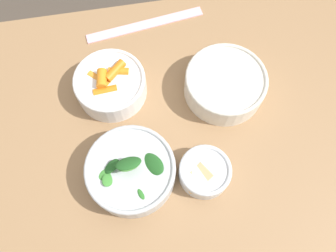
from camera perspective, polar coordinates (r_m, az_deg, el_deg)
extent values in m
plane|color=#4C4238|center=(1.50, 4.37, -12.88)|extent=(10.00, 10.00, 0.00)
cube|color=#99724C|center=(0.78, 8.29, -4.14)|extent=(1.30, 0.90, 0.03)
cube|color=olive|center=(1.34, -23.66, 2.77)|extent=(0.06, 0.06, 0.73)
cube|color=olive|center=(1.46, 25.70, 9.94)|extent=(0.06, 0.06, 0.73)
cylinder|color=white|center=(0.80, -9.89, 6.92)|extent=(0.17, 0.17, 0.06)
torus|color=white|center=(0.77, -10.24, 7.97)|extent=(0.17, 0.17, 0.01)
cylinder|color=orange|center=(0.79, -11.84, 7.78)|extent=(0.06, 0.06, 0.02)
cylinder|color=orange|center=(0.78, -8.77, 7.90)|extent=(0.05, 0.02, 0.02)
cylinder|color=orange|center=(0.77, -10.80, 5.91)|extent=(0.06, 0.03, 0.02)
cylinder|color=orange|center=(0.79, -10.44, 7.97)|extent=(0.04, 0.06, 0.02)
cylinder|color=orange|center=(0.77, -10.63, 4.77)|extent=(0.04, 0.05, 0.02)
cylinder|color=orange|center=(0.77, -10.74, 5.91)|extent=(0.04, 0.06, 0.02)
cylinder|color=orange|center=(0.78, -8.58, 9.38)|extent=(0.05, 0.03, 0.02)
cylinder|color=orange|center=(0.78, -9.23, 9.49)|extent=(0.06, 0.05, 0.02)
cylinder|color=orange|center=(0.77, -11.47, 8.10)|extent=(0.03, 0.05, 0.02)
cylinder|color=silver|center=(0.71, -6.41, -7.86)|extent=(0.19, 0.19, 0.06)
torus|color=silver|center=(0.68, -6.67, -7.26)|extent=(0.19, 0.19, 0.01)
ellipsoid|color=#4C933D|center=(0.66, -6.81, -6.76)|extent=(0.05, 0.04, 0.03)
ellipsoid|color=#235B23|center=(0.65, -6.94, -6.48)|extent=(0.06, 0.04, 0.03)
ellipsoid|color=#235B23|center=(0.68, -2.74, -6.62)|extent=(0.07, 0.07, 0.03)
ellipsoid|color=#3D8433|center=(0.69, -11.20, -8.78)|extent=(0.05, 0.05, 0.02)
ellipsoid|color=#3D8433|center=(0.69, -10.28, -8.94)|extent=(0.04, 0.05, 0.03)
ellipsoid|color=#235B23|center=(0.68, -9.77, -6.93)|extent=(0.04, 0.04, 0.04)
ellipsoid|color=#2D7028|center=(0.68, -4.27, -11.08)|extent=(0.03, 0.05, 0.04)
cylinder|color=silver|center=(0.80, 9.84, 7.10)|extent=(0.19, 0.19, 0.06)
torus|color=silver|center=(0.77, 10.20, 8.19)|extent=(0.19, 0.19, 0.01)
cylinder|color=#936042|center=(0.81, 9.73, 6.77)|extent=(0.18, 0.18, 0.03)
ellipsoid|color=#AD7551|center=(0.82, 14.27, 10.31)|extent=(0.01, 0.01, 0.01)
ellipsoid|color=#8E5B3D|center=(0.82, 12.33, 11.42)|extent=(0.01, 0.01, 0.01)
ellipsoid|color=#AD7551|center=(0.82, 14.67, 9.19)|extent=(0.01, 0.01, 0.01)
ellipsoid|color=#A36B4C|center=(0.78, 5.19, 8.04)|extent=(0.01, 0.01, 0.01)
ellipsoid|color=#A36B4C|center=(0.81, 7.79, 10.52)|extent=(0.01, 0.01, 0.01)
ellipsoid|color=#AD7551|center=(0.76, 4.66, 5.52)|extent=(0.01, 0.01, 0.01)
ellipsoid|color=#A36B4C|center=(0.78, 13.27, 6.26)|extent=(0.01, 0.01, 0.01)
ellipsoid|color=#A36B4C|center=(0.82, 10.50, 11.49)|extent=(0.01, 0.01, 0.01)
ellipsoid|color=#8E5B3D|center=(0.81, 13.40, 8.87)|extent=(0.01, 0.01, 0.01)
ellipsoid|color=#AD7551|center=(0.79, 10.71, 8.39)|extent=(0.01, 0.01, 0.01)
ellipsoid|color=#A36B4C|center=(0.80, 6.39, 10.46)|extent=(0.01, 0.01, 0.01)
ellipsoid|color=#AD7551|center=(0.77, 14.64, 3.87)|extent=(0.01, 0.01, 0.01)
cylinder|color=tan|center=(0.81, 10.70, 10.76)|extent=(0.03, 0.03, 0.01)
cylinder|color=tan|center=(0.76, 12.07, 3.93)|extent=(0.02, 0.02, 0.01)
cylinder|color=tan|center=(0.78, 5.03, 8.70)|extent=(0.03, 0.03, 0.01)
cylinder|color=#E0A88E|center=(0.79, 9.67, 8.69)|extent=(0.03, 0.03, 0.01)
cylinder|color=#E0A88E|center=(0.75, 11.03, 3.99)|extent=(0.03, 0.03, 0.01)
cylinder|color=silver|center=(0.72, 6.39, -8.01)|extent=(0.11, 0.11, 0.04)
torus|color=silver|center=(0.70, 6.58, -7.58)|extent=(0.11, 0.11, 0.01)
cube|color=tan|center=(0.71, 4.90, -9.24)|extent=(0.06, 0.06, 0.02)
cube|color=tan|center=(0.71, 6.49, -7.88)|extent=(0.07, 0.07, 0.02)
cube|color=tan|center=(0.71, 4.69, -6.84)|extent=(0.05, 0.05, 0.01)
cube|color=tan|center=(0.70, 5.51, -8.67)|extent=(0.06, 0.06, 0.02)
cube|color=#EFB7C6|center=(0.92, -3.99, 17.17)|extent=(0.32, 0.07, 0.00)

